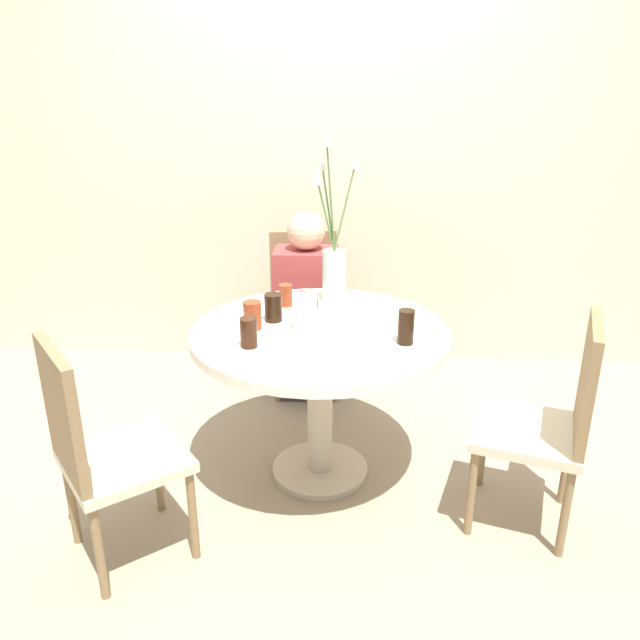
# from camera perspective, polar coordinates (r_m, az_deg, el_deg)

# --- Properties ---
(ground_plane) EXTENTS (16.00, 16.00, 0.00)m
(ground_plane) POSITION_cam_1_polar(r_m,az_deg,el_deg) (2.93, 0.00, -13.72)
(ground_plane) COLOR gray
(wall_back) EXTENTS (8.00, 0.05, 2.60)m
(wall_back) POSITION_cam_1_polar(r_m,az_deg,el_deg) (3.75, 1.15, 15.40)
(wall_back) COLOR beige
(wall_back) RESTS_ON ground_plane
(dining_table) EXTENTS (1.08, 1.08, 0.71)m
(dining_table) POSITION_cam_1_polar(r_m,az_deg,el_deg) (2.64, 0.00, -3.36)
(dining_table) COLOR silver
(dining_table) RESTS_ON ground_plane
(chair_right_flank) EXTENTS (0.45, 0.45, 0.88)m
(chair_right_flank) POSITION_cam_1_polar(r_m,az_deg,el_deg) (3.55, -1.40, 1.59)
(chair_right_flank) COLOR beige
(chair_right_flank) RESTS_ON ground_plane
(chair_near_front) EXTENTS (0.56, 0.56, 0.88)m
(chair_near_front) POSITION_cam_1_polar(r_m,az_deg,el_deg) (2.34, -19.54, -10.77)
(chair_near_front) COLOR beige
(chair_near_front) RESTS_ON ground_plane
(chair_left_flank) EXTENTS (0.50, 0.50, 0.88)m
(chair_left_flank) POSITION_cam_1_polar(r_m,az_deg,el_deg) (2.54, 20.44, -8.22)
(chair_left_flank) COLOR beige
(chair_left_flank) RESTS_ON ground_plane
(birthday_cake) EXTENTS (0.21, 0.21, 0.14)m
(birthday_cake) POSITION_cam_1_polar(r_m,az_deg,el_deg) (2.57, -0.24, 0.08)
(birthday_cake) COLOR white
(birthday_cake) RESTS_ON dining_table
(flower_vase) EXTENTS (0.21, 0.16, 0.75)m
(flower_vase) POSITION_cam_1_polar(r_m,az_deg,el_deg) (2.86, 1.20, 5.34)
(flower_vase) COLOR #B2C6C1
(flower_vase) RESTS_ON dining_table
(side_plate) EXTENTS (0.20, 0.20, 0.01)m
(side_plate) POSITION_cam_1_polar(r_m,az_deg,el_deg) (2.39, 0.43, -2.73)
(side_plate) COLOR white
(side_plate) RESTS_ON dining_table
(drink_glass_0) EXTENTS (0.08, 0.08, 0.12)m
(drink_glass_0) POSITION_cam_1_polar(r_m,az_deg,el_deg) (2.67, -4.30, 1.14)
(drink_glass_0) COLOR black
(drink_glass_0) RESTS_ON dining_table
(drink_glass_1) EXTENTS (0.06, 0.06, 0.10)m
(drink_glass_1) POSITION_cam_1_polar(r_m,az_deg,el_deg) (2.85, -3.15, 2.28)
(drink_glass_1) COLOR maroon
(drink_glass_1) RESTS_ON dining_table
(drink_glass_2) EXTENTS (0.06, 0.06, 0.14)m
(drink_glass_2) POSITION_cam_1_polar(r_m,az_deg,el_deg) (2.45, 7.87, -0.63)
(drink_glass_2) COLOR black
(drink_glass_2) RESTS_ON dining_table
(drink_glass_3) EXTENTS (0.07, 0.07, 0.12)m
(drink_glass_3) POSITION_cam_1_polar(r_m,az_deg,el_deg) (2.42, -6.54, -1.14)
(drink_glass_3) COLOR #33190C
(drink_glass_3) RESTS_ON dining_table
(drink_glass_4) EXTENTS (0.08, 0.08, 0.12)m
(drink_glass_4) POSITION_cam_1_polar(r_m,az_deg,el_deg) (2.59, -6.20, 0.42)
(drink_glass_4) COLOR maroon
(drink_glass_4) RESTS_ON dining_table
(person_boy) EXTENTS (0.34, 0.24, 1.04)m
(person_boy) POSITION_cam_1_polar(r_m,az_deg,el_deg) (3.40, -1.22, 0.67)
(person_boy) COLOR #383333
(person_boy) RESTS_ON ground_plane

